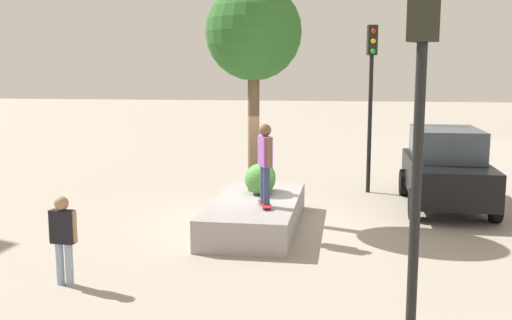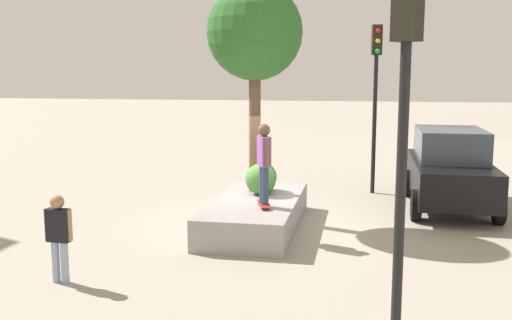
{
  "view_description": "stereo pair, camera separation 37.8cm",
  "coord_description": "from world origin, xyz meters",
  "px_view_note": "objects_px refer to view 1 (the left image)",
  "views": [
    {
      "loc": [
        13.36,
        2.01,
        3.53
      ],
      "look_at": [
        0.58,
        -0.02,
        1.57
      ],
      "focal_mm": 40.54,
      "sensor_mm": 36.0,
      "label": 1
    },
    {
      "loc": [
        13.3,
        2.38,
        3.53
      ],
      "look_at": [
        0.58,
        -0.02,
        1.57
      ],
      "focal_mm": 40.54,
      "sensor_mm": 36.0,
      "label": 2
    }
  ],
  "objects_px": {
    "plaza_tree": "(254,34)",
    "skateboard": "(265,204)",
    "skateboarder": "(265,158)",
    "traffic_light_corner": "(420,102)",
    "traffic_light_median": "(371,80)",
    "planter_ledge": "(256,213)",
    "sedan_parked": "(446,168)",
    "pedestrian_crossing": "(63,234)"
  },
  "relations": [
    {
      "from": "planter_ledge",
      "to": "traffic_light_median",
      "type": "bearing_deg",
      "value": 148.77
    },
    {
      "from": "traffic_light_median",
      "to": "skateboard",
      "type": "bearing_deg",
      "value": -24.6
    },
    {
      "from": "sedan_parked",
      "to": "traffic_light_median",
      "type": "xyz_separation_m",
      "value": [
        -1.61,
        -1.94,
        2.25
      ]
    },
    {
      "from": "skateboard",
      "to": "sedan_parked",
      "type": "height_order",
      "value": "sedan_parked"
    },
    {
      "from": "traffic_light_median",
      "to": "pedestrian_crossing",
      "type": "xyz_separation_m",
      "value": [
        8.51,
        -5.27,
        -2.43
      ]
    },
    {
      "from": "skateboard",
      "to": "skateboarder",
      "type": "distance_m",
      "value": 1.01
    },
    {
      "from": "plaza_tree",
      "to": "pedestrian_crossing",
      "type": "height_order",
      "value": "plaza_tree"
    },
    {
      "from": "planter_ledge",
      "to": "skateboarder",
      "type": "height_order",
      "value": "skateboarder"
    },
    {
      "from": "pedestrian_crossing",
      "to": "traffic_light_median",
      "type": "bearing_deg",
      "value": 148.23
    },
    {
      "from": "planter_ledge",
      "to": "sedan_parked",
      "type": "height_order",
      "value": "sedan_parked"
    },
    {
      "from": "plaza_tree",
      "to": "traffic_light_corner",
      "type": "distance_m",
      "value": 7.71
    },
    {
      "from": "skateboarder",
      "to": "traffic_light_median",
      "type": "relative_size",
      "value": 0.35
    },
    {
      "from": "skateboarder",
      "to": "traffic_light_corner",
      "type": "distance_m",
      "value": 6.09
    },
    {
      "from": "skateboard",
      "to": "sedan_parked",
      "type": "xyz_separation_m",
      "value": [
        -3.56,
        4.3,
        0.33
      ]
    },
    {
      "from": "skateboard",
      "to": "pedestrian_crossing",
      "type": "distance_m",
      "value": 4.44
    },
    {
      "from": "sedan_parked",
      "to": "skateboard",
      "type": "bearing_deg",
      "value": -50.41
    },
    {
      "from": "skateboarder",
      "to": "traffic_light_corner",
      "type": "xyz_separation_m",
      "value": [
        5.34,
        2.52,
        1.47
      ]
    },
    {
      "from": "skateboard",
      "to": "traffic_light_corner",
      "type": "bearing_deg",
      "value": 25.23
    },
    {
      "from": "planter_ledge",
      "to": "skateboard",
      "type": "distance_m",
      "value": 0.9
    },
    {
      "from": "traffic_light_median",
      "to": "traffic_light_corner",
      "type": "bearing_deg",
      "value": 0.85
    },
    {
      "from": "skateboarder",
      "to": "sedan_parked",
      "type": "relative_size",
      "value": 0.38
    },
    {
      "from": "traffic_light_median",
      "to": "pedestrian_crossing",
      "type": "height_order",
      "value": "traffic_light_median"
    },
    {
      "from": "plaza_tree",
      "to": "sedan_parked",
      "type": "height_order",
      "value": "plaza_tree"
    },
    {
      "from": "skateboard",
      "to": "pedestrian_crossing",
      "type": "height_order",
      "value": "pedestrian_crossing"
    },
    {
      "from": "traffic_light_corner",
      "to": "traffic_light_median",
      "type": "height_order",
      "value": "traffic_light_median"
    },
    {
      "from": "traffic_light_corner",
      "to": "traffic_light_median",
      "type": "xyz_separation_m",
      "value": [
        -10.51,
        -0.16,
        0.1
      ]
    },
    {
      "from": "skateboarder",
      "to": "sedan_parked",
      "type": "distance_m",
      "value": 5.62
    },
    {
      "from": "traffic_light_corner",
      "to": "traffic_light_median",
      "type": "bearing_deg",
      "value": -179.15
    },
    {
      "from": "skateboard",
      "to": "traffic_light_corner",
      "type": "height_order",
      "value": "traffic_light_corner"
    },
    {
      "from": "planter_ledge",
      "to": "traffic_light_median",
      "type": "distance_m",
      "value": 5.96
    },
    {
      "from": "planter_ledge",
      "to": "skateboard",
      "type": "bearing_deg",
      "value": 22.82
    },
    {
      "from": "plaza_tree",
      "to": "skateboard",
      "type": "relative_size",
      "value": 5.98
    },
    {
      "from": "sedan_parked",
      "to": "pedestrian_crossing",
      "type": "height_order",
      "value": "sedan_parked"
    },
    {
      "from": "planter_ledge",
      "to": "skateboard",
      "type": "height_order",
      "value": "skateboard"
    },
    {
      "from": "skateboard",
      "to": "pedestrian_crossing",
      "type": "relative_size",
      "value": 0.55
    },
    {
      "from": "skateboard",
      "to": "skateboarder",
      "type": "relative_size",
      "value": 0.48
    },
    {
      "from": "traffic_light_corner",
      "to": "planter_ledge",
      "type": "bearing_deg",
      "value": -155.06
    },
    {
      "from": "traffic_light_corner",
      "to": "sedan_parked",
      "type": "bearing_deg",
      "value": 168.68
    },
    {
      "from": "skateboard",
      "to": "skateboarder",
      "type": "height_order",
      "value": "skateboarder"
    },
    {
      "from": "plaza_tree",
      "to": "traffic_light_corner",
      "type": "relative_size",
      "value": 1.05
    },
    {
      "from": "traffic_light_corner",
      "to": "pedestrian_crossing",
      "type": "xyz_separation_m",
      "value": [
        -1.99,
        -5.43,
        -2.33
      ]
    },
    {
      "from": "plaza_tree",
      "to": "pedestrian_crossing",
      "type": "bearing_deg",
      "value": -25.64
    }
  ]
}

